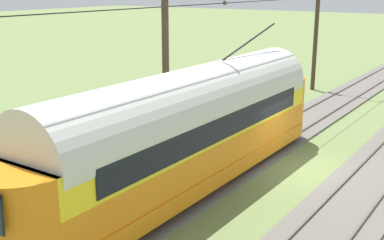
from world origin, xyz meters
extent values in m
plane|color=olive|center=(0.00, 0.00, 0.00)|extent=(220.00, 220.00, 0.00)
cube|color=#666059|center=(-2.58, 0.00, 0.05)|extent=(2.80, 80.00, 0.10)
cube|color=#59544C|center=(-1.86, 0.00, 0.14)|extent=(0.07, 80.00, 0.08)
cube|color=#666059|center=(2.58, 0.00, 0.05)|extent=(2.80, 80.00, 0.10)
cube|color=#59544C|center=(3.30, 0.00, 0.14)|extent=(0.07, 80.00, 0.08)
cube|color=#59544C|center=(1.86, 0.00, 0.14)|extent=(0.07, 80.00, 0.08)
cube|color=orange|center=(2.58, 4.00, 0.71)|extent=(2.65, 13.82, 0.55)
cube|color=orange|center=(2.58, 4.00, 1.46)|extent=(2.55, 13.82, 0.95)
cube|color=yellow|center=(2.58, 4.00, 2.46)|extent=(2.55, 13.82, 1.05)
cylinder|color=silver|center=(2.58, 4.00, 2.98)|extent=(2.65, 13.54, 2.65)
cylinder|color=orange|center=(2.58, 10.86, 1.70)|extent=(2.55, 2.55, 2.55)
cylinder|color=orange|center=(2.58, -2.86, 1.70)|extent=(2.55, 2.55, 2.55)
cube|color=black|center=(3.87, 4.00, 2.46)|extent=(0.04, 11.61, 0.80)
cube|color=black|center=(1.28, 4.00, 2.46)|extent=(0.04, 11.61, 0.80)
cylinder|color=black|center=(2.58, -0.22, 4.83)|extent=(0.07, 4.31, 1.12)
cylinder|color=black|center=(3.30, 8.42, 0.56)|extent=(0.10, 0.76, 0.76)
cylinder|color=black|center=(1.86, 8.42, 0.56)|extent=(0.10, 0.76, 0.76)
cylinder|color=black|center=(3.30, -0.42, 0.56)|extent=(0.10, 0.76, 0.76)
cylinder|color=black|center=(1.86, -0.42, 0.56)|extent=(0.10, 0.76, 0.76)
cylinder|color=#423323|center=(5.27, -14.79, 3.45)|extent=(0.28, 0.28, 6.90)
cylinder|color=#423323|center=(5.27, 1.81, 3.45)|extent=(0.28, 0.28, 6.90)
sphere|color=#334733|center=(2.58, 1.81, 6.35)|extent=(0.16, 0.16, 0.16)
cylinder|color=black|center=(2.58, 10.11, 6.35)|extent=(0.03, 53.79, 0.03)
camera|label=1|loc=(-6.62, 17.44, 7.01)|focal=46.33mm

